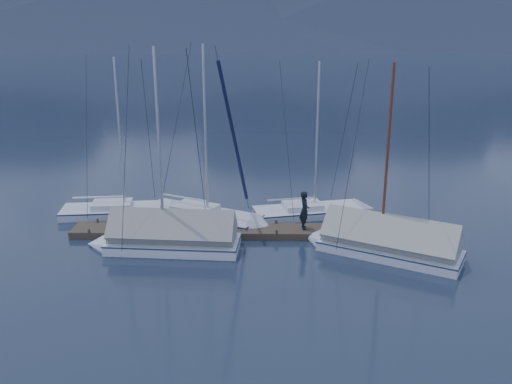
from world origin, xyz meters
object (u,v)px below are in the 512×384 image
(sailboat_open_mid, at_px, (216,220))
(sailboat_covered_far, at_px, (161,239))
(sailboat_open_right, at_px, (323,212))
(sailboat_covered_near, at_px, (378,243))
(sailboat_open_left, at_px, (135,211))
(person, at_px, (304,210))

(sailboat_open_mid, relative_size, sailboat_covered_far, 1.00)
(sailboat_open_right, bearing_deg, sailboat_covered_near, -69.52)
(sailboat_open_mid, bearing_deg, sailboat_covered_far, -123.36)
(sailboat_open_left, height_order, sailboat_covered_near, sailboat_covered_near)
(sailboat_open_left, relative_size, person, 4.83)
(sailboat_covered_near, relative_size, sailboat_covered_far, 0.94)
(sailboat_open_mid, height_order, sailboat_open_right, sailboat_open_mid)
(sailboat_covered_far, bearing_deg, person, 15.25)
(sailboat_covered_near, bearing_deg, sailboat_covered_far, 178.27)
(sailboat_open_mid, height_order, person, sailboat_open_mid)
(sailboat_open_right, bearing_deg, person, -112.13)
(sailboat_open_left, distance_m, sailboat_covered_near, 13.16)
(sailboat_open_right, bearing_deg, sailboat_covered_far, -148.41)
(sailboat_open_mid, relative_size, person, 5.22)
(sailboat_open_mid, xyz_separation_m, sailboat_open_right, (5.66, 1.46, -0.02))
(sailboat_open_mid, distance_m, sailboat_covered_near, 8.45)
(person, bearing_deg, sailboat_open_right, -30.14)
(sailboat_covered_near, height_order, sailboat_covered_far, sailboat_covered_far)
(sailboat_covered_far, relative_size, person, 5.23)
(sailboat_open_right, bearing_deg, sailboat_open_left, -179.21)
(sailboat_open_mid, distance_m, sailboat_covered_far, 4.09)
(sailboat_open_left, xyz_separation_m, sailboat_covered_near, (12.16, -5.02, 0.31))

